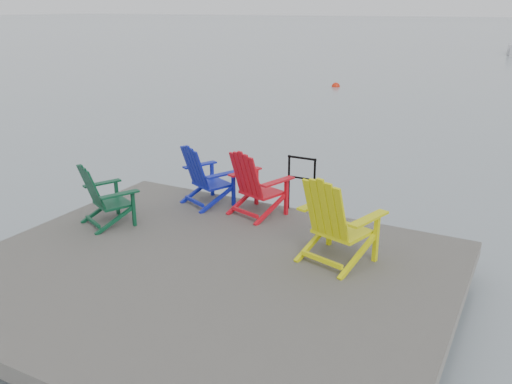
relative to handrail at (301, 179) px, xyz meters
The scene contains 8 objects.
ground 2.67m from the handrail, 95.83° to the right, with size 400.00×400.00×0.00m, color gray.
dock 2.56m from the handrail, 95.83° to the right, with size 6.00×5.00×1.40m.
handrail is the anchor object (origin of this frame).
chair_green 3.04m from the handrail, 140.79° to the right, with size 0.94×0.90×0.96m.
chair_blue 1.58m from the handrail, 162.64° to the right, with size 0.99×0.95×1.02m.
chair_red 0.75m from the handrail, 137.74° to the right, with size 1.00×0.95×1.06m.
chair_yellow 1.87m from the handrail, 53.15° to the right, with size 1.09×1.03×1.17m.
buoy_b 17.98m from the handrail, 108.21° to the left, with size 0.40×0.40×0.40m, color red.
Camera 1 is at (3.46, -5.12, 3.64)m, focal length 38.00 mm.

